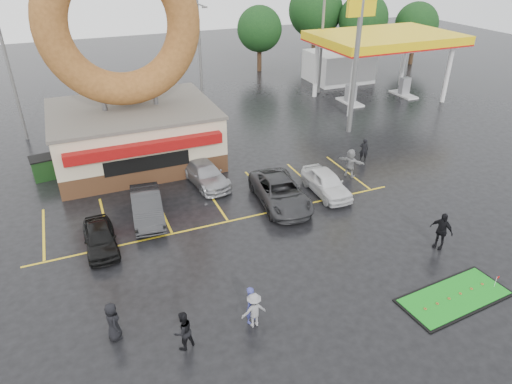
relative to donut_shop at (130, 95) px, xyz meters
name	(u,v)px	position (x,y,z in m)	size (l,w,h in m)	color
ground	(253,258)	(3.00, -12.97, -4.46)	(120.00, 120.00, 0.00)	black
donut_shop	(130,95)	(0.00, 0.00, 0.00)	(10.20, 8.70, 13.50)	#472B19
gas_station	(363,52)	(23.00, 7.97, -0.77)	(12.30, 13.65, 5.90)	silver
shell_sign	(359,32)	(16.00, -0.97, 2.91)	(2.20, 0.36, 10.60)	slate
streetlight_left	(11,75)	(-7.00, 6.95, 0.32)	(0.40, 2.21, 9.00)	slate
streetlight_mid	(200,55)	(7.00, 7.95, 0.32)	(0.40, 2.21, 9.00)	slate
streetlight_right	(322,42)	(19.00, 8.95, 0.32)	(0.40, 2.21, 9.00)	slate
tree_far_a	(363,19)	(29.00, 17.03, 0.72)	(5.60, 5.60, 8.00)	#332114
tree_far_b	(416,24)	(35.00, 15.03, 0.07)	(4.90, 4.90, 7.00)	#332114
tree_far_c	(316,10)	(25.00, 21.03, 1.37)	(6.30, 6.30, 9.00)	#332114
tree_far_d	(259,29)	(17.00, 19.03, 0.07)	(4.90, 4.90, 7.00)	#332114
car_black	(100,238)	(-3.41, -9.47, -3.85)	(1.45, 3.59, 1.22)	black
car_dgrey	(147,206)	(-0.81, -7.60, -3.75)	(1.52, 4.36, 1.44)	#28282A
car_silver	(205,174)	(3.20, -4.97, -3.82)	(1.80, 4.42, 1.28)	#949499
car_grey	(280,192)	(6.32, -8.94, -3.74)	(2.41, 5.24, 1.46)	#303033
car_white	(326,183)	(9.30, -8.88, -3.78)	(1.62, 4.04, 1.37)	silver
person_blue	(252,305)	(1.42, -16.69, -3.65)	(0.60, 0.39, 1.63)	navy
person_blackjkt	(183,331)	(-1.32, -16.94, -3.67)	(0.77, 0.60, 1.59)	black
person_hoodie	(254,310)	(1.42, -16.93, -3.71)	(0.98, 0.56, 1.52)	gray
person_bystander	(113,321)	(-3.58, -15.50, -3.66)	(0.78, 0.51, 1.60)	black
person_cameraman	(441,231)	(11.56, -15.64, -3.52)	(1.11, 0.46, 1.89)	black
person_walker_near	(350,163)	(11.80, -7.52, -3.56)	(1.68, 0.54, 1.82)	gray
person_walker_far	(364,150)	(13.92, -5.90, -3.67)	(0.58, 0.38, 1.59)	black
dumpster	(48,167)	(-5.56, -0.35, -3.81)	(1.80, 1.20, 1.30)	#183A16
putting_green	(454,297)	(9.67, -18.73, -4.43)	(4.98, 2.45, 0.60)	black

